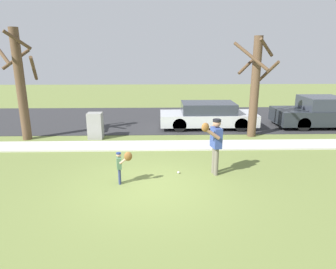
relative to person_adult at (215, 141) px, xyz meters
name	(u,v)px	position (x,y,z in m)	size (l,w,h in m)	color
ground_plane	(153,147)	(-1.89, 2.72, -1.06)	(48.00, 48.00, 0.00)	olive
sidewalk_strip	(153,145)	(-1.89, 2.82, -1.03)	(36.00, 1.20, 0.06)	beige
road_surface	(155,119)	(-1.89, 7.82, -1.05)	(36.00, 6.80, 0.02)	#2D2D30
person_adult	(215,141)	(0.00, 0.00, 0.00)	(0.66, 0.73, 1.69)	#6B6656
person_child	(122,162)	(-2.65, -0.61, -0.42)	(0.47, 0.33, 0.96)	navy
baseball	(179,172)	(-1.05, 0.08, -1.02)	(0.07, 0.07, 0.07)	white
utility_cabinet	(95,126)	(-4.35, 4.00, -0.50)	(0.60, 0.53, 1.11)	gray
street_tree_near	(255,84)	(2.41, 4.19, 1.21)	(1.84, 1.88, 4.21)	brown
street_tree_far	(20,82)	(-7.24, 3.94, 1.35)	(1.84, 1.88, 4.50)	brown
parked_sedan_silver	(208,115)	(0.71, 5.74, -0.44)	(4.60, 1.80, 1.23)	silver
parked_pickup_dark	(327,113)	(6.59, 5.81, -0.39)	(5.20, 1.95, 1.48)	#23282D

